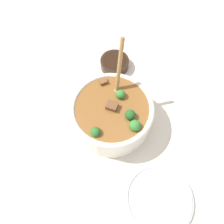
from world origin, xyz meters
name	(u,v)px	position (x,y,z in m)	size (l,w,h in m)	color
ground_plane	(112,121)	(0.00, 0.00, 0.00)	(4.00, 4.00, 0.00)	silver
stew_bowl	(112,113)	(0.00, 0.00, 0.06)	(0.26, 0.25, 0.26)	white
condiment_bowl	(115,63)	(0.23, -0.02, 0.02)	(0.11, 0.11, 0.04)	black
empty_plate	(158,199)	(-0.25, -0.12, 0.01)	(0.20, 0.20, 0.02)	white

